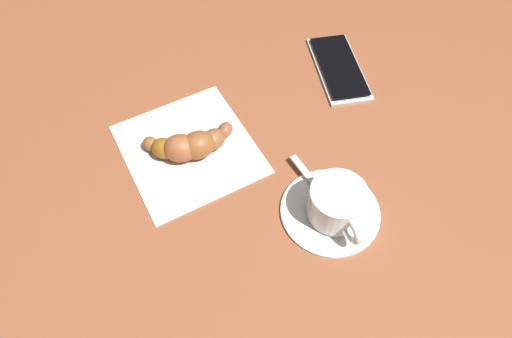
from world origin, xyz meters
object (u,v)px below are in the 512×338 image
Objects in this scene: teaspoon at (330,202)px; napkin at (189,149)px; saucer at (330,211)px; sugar_packet at (338,193)px; espresso_cup at (337,203)px; croissant at (189,145)px; cell_phone at (339,67)px.

teaspoon reaches higher than napkin.
sugar_packet is (-0.01, 0.02, 0.01)m from saucer.
espresso_cup is 0.49× the size of napkin.
napkin is (-0.20, -0.07, -0.03)m from espresso_cup.
teaspoon is 0.20m from croissant.
saucer is at bearing 179.47° from espresso_cup.
cell_phone is at bearing 84.48° from croissant.
espresso_cup is (0.01, -0.00, 0.03)m from saucer.
saucer is 1.00× the size of teaspoon.
croissant is at bearing -157.16° from teaspoon.
espresso_cup is 0.27m from cell_phone.
teaspoon is (-0.01, 0.01, 0.01)m from saucer.
saucer is at bearing 19.21° from napkin.
espresso_cup is 0.21m from croissant.
croissant is at bearing 6.17° from sugar_packet.
sugar_packet is at bearing 123.51° from espresso_cup.
cell_phone is (0.03, 0.27, 0.00)m from napkin.
sugar_packet reaches higher than saucer.
espresso_cup reaches higher than croissant.
saucer is at bearing 20.83° from croissant.
croissant is (-0.20, -0.07, -0.01)m from espresso_cup.
saucer reaches higher than napkin.
sugar_packet is 0.21m from croissant.
napkin is 1.11× the size of cell_phone.
teaspoon is at bearing 74.81° from sugar_packet.
croissant reaches higher than napkin.
espresso_cup is at bearing -21.71° from teaspoon.
croissant reaches higher than teaspoon.
cell_phone is (0.03, 0.28, -0.02)m from croissant.
sugar_packet is (-0.01, 0.02, -0.02)m from espresso_cup.
saucer is at bearing 89.43° from sugar_packet.
cell_phone reaches higher than napkin.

